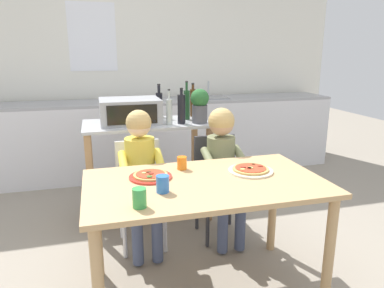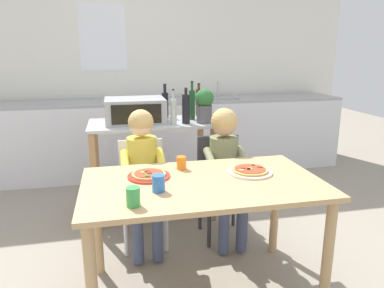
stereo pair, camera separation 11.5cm
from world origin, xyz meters
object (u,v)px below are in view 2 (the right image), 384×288
at_px(toaster_oven, 135,110).
at_px(bottle_clear_vinegar, 165,104).
at_px(pizza_plate_cream, 250,171).
at_px(drinking_cup_green, 133,197).
at_px(pizza_plate_red_rimmed, 149,175).
at_px(bottle_brown_beer, 186,109).
at_px(child_in_yellow_shirt, 143,165).
at_px(dining_table, 203,197).
at_px(dining_chair_right, 221,179).
at_px(drinking_cup_orange, 181,163).
at_px(drinking_cup_blue, 159,183).
at_px(dining_chair_left, 143,185).
at_px(bottle_squat_spirits, 173,111).
at_px(kitchen_island_cart, 152,154).
at_px(bottle_slim_sauce, 192,104).
at_px(potted_herb_plant, 204,105).
at_px(bottle_tall_green_wine, 199,102).
at_px(child_in_olive_shirt, 226,158).

distance_m(toaster_oven, bottle_clear_vinegar, 0.37).
relative_size(pizza_plate_cream, drinking_cup_green, 2.89).
bearing_deg(pizza_plate_red_rimmed, bottle_brown_beer, 65.56).
height_order(child_in_yellow_shirt, pizza_plate_red_rimmed, child_in_yellow_shirt).
xyz_separation_m(dining_table, dining_chair_right, (0.33, 0.70, -0.16)).
height_order(drinking_cup_green, drinking_cup_orange, drinking_cup_green).
bearing_deg(pizza_plate_red_rimmed, dining_chair_right, 41.93).
bearing_deg(dining_chair_right, drinking_cup_blue, -126.65).
bearing_deg(dining_chair_left, toaster_oven, 90.82).
bearing_deg(dining_table, dining_chair_right, 65.10).
xyz_separation_m(bottle_brown_beer, drinking_cup_orange, (-0.19, -0.81, -0.22)).
bearing_deg(dining_chair_left, bottle_squat_spirits, 46.77).
bearing_deg(kitchen_island_cart, bottle_clear_vinegar, 56.02).
height_order(bottle_slim_sauce, drinking_cup_green, bottle_slim_sauce).
bearing_deg(bottle_slim_sauce, pizza_plate_red_rimmed, -114.91).
distance_m(potted_herb_plant, drinking_cup_orange, 0.91).
bearing_deg(kitchen_island_cart, bottle_tall_green_wine, 20.78).
xyz_separation_m(dining_chair_left, pizza_plate_red_rimmed, (-0.00, -0.58, 0.28)).
distance_m(toaster_oven, drinking_cup_orange, 1.00).
distance_m(bottle_slim_sauce, dining_chair_left, 0.91).
height_order(child_in_olive_shirt, drinking_cup_orange, child_in_olive_shirt).
height_order(kitchen_island_cart, bottle_squat_spirits, bottle_squat_spirits).
distance_m(dining_chair_right, pizza_plate_red_rimmed, 0.89).
distance_m(child_in_olive_shirt, drinking_cup_orange, 0.54).
relative_size(bottle_clear_vinegar, drinking_cup_green, 3.16).
xyz_separation_m(dining_table, pizza_plate_cream, (0.33, 0.08, 0.11)).
distance_m(toaster_oven, drinking_cup_blue, 1.32).
bearing_deg(bottle_brown_beer, bottle_squat_spirits, -169.57).
bearing_deg(dining_chair_right, bottle_slim_sauce, 103.15).
bearing_deg(dining_chair_right, child_in_yellow_shirt, -170.00).
bearing_deg(drinking_cup_blue, drinking_cup_orange, 61.25).
relative_size(potted_herb_plant, drinking_cup_green, 2.99).
bearing_deg(pizza_plate_cream, dining_chair_right, 89.99).
distance_m(bottle_tall_green_wine, child_in_yellow_shirt, 1.04).
xyz_separation_m(bottle_clear_vinegar, drinking_cup_blue, (-0.26, -1.53, -0.21)).
height_order(bottle_squat_spirits, drinking_cup_green, bottle_squat_spirits).
relative_size(bottle_brown_beer, pizza_plate_cream, 1.08).
relative_size(child_in_yellow_shirt, pizza_plate_red_rimmed, 4.09).
xyz_separation_m(dining_table, dining_chair_left, (-0.30, 0.71, -0.16)).
relative_size(potted_herb_plant, dining_chair_right, 0.36).
height_order(dining_chair_left, drinking_cup_blue, drinking_cup_blue).
relative_size(kitchen_island_cart, bottle_brown_beer, 3.56).
height_order(bottle_tall_green_wine, drinking_cup_green, bottle_tall_green_wine).
xyz_separation_m(bottle_tall_green_wine, drinking_cup_orange, (-0.38, -1.12, -0.23)).
bearing_deg(drinking_cup_orange, bottle_tall_green_wine, 71.23).
distance_m(potted_herb_plant, pizza_plate_red_rimmed, 1.12).
xyz_separation_m(pizza_plate_cream, drinking_cup_blue, (-0.60, -0.19, 0.03)).
bearing_deg(toaster_oven, pizza_plate_cream, -60.26).
bearing_deg(drinking_cup_green, bottle_tall_green_wine, 66.23).
height_order(bottle_clear_vinegar, pizza_plate_cream, bottle_clear_vinegar).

